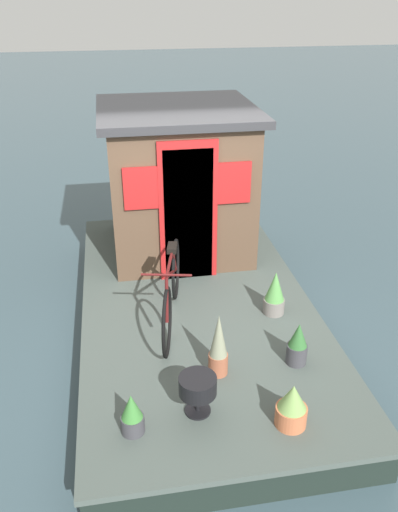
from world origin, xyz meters
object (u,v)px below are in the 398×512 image
potted_plant_succulent (132,415)px  charcoal_grill (198,387)px  potted_plant_ivy (275,294)px  potted_plant_fern (292,406)px  potted_plant_lavender (218,346)px  houseboat_cabin (178,180)px  bicycle (172,290)px  potted_plant_sage (297,345)px

potted_plant_succulent → charcoal_grill: 0.60m
potted_plant_succulent → potted_plant_ivy: potted_plant_ivy is taller
potted_plant_fern → charcoal_grill: size_ratio=1.11×
potted_plant_lavender → charcoal_grill: bearing=149.5°
houseboat_cabin → bicycle: 1.98m
potted_plant_succulent → charcoal_grill: (0.13, -0.58, 0.09)m
bicycle → potted_plant_lavender: size_ratio=2.65×
potted_plant_ivy → charcoal_grill: 1.80m
potted_plant_lavender → potted_plant_succulent: potted_plant_lavender is taller
potted_plant_lavender → potted_plant_ivy: (0.92, -0.85, -0.07)m
potted_plant_fern → potted_plant_lavender: (0.76, 0.48, 0.12)m
potted_plant_succulent → bicycle: bearing=-18.9°
potted_plant_ivy → potted_plant_fern: bearing=167.8°
potted_plant_ivy → potted_plant_sage: bearing=177.4°
houseboat_cabin → potted_plant_lavender: 2.89m
houseboat_cabin → potted_plant_succulent: 3.62m
potted_plant_lavender → potted_plant_succulent: 1.07m
potted_plant_fern → potted_plant_sage: bearing=-22.4°
bicycle → potted_plant_ivy: bearing=-91.5°
houseboat_cabin → potted_plant_ivy: bearing=-156.0°
potted_plant_lavender → potted_plant_sage: bearing=-88.7°
potted_plant_succulent → potted_plant_lavender: bearing=-54.6°
potted_plant_sage → potted_plant_fern: bearing=157.6°
potted_plant_sage → potted_plant_lavender: bearing=91.3°
potted_plant_succulent → potted_plant_fern: bearing=-96.3°
bicycle → charcoal_grill: bicycle is taller
houseboat_cabin → potted_plant_fern: (-3.57, -0.47, -0.80)m
houseboat_cabin → potted_plant_fern: size_ratio=4.77×
potted_plant_fern → potted_plant_ivy: (1.68, -0.36, 0.05)m
potted_plant_fern → potted_plant_sage: size_ratio=0.91×
potted_plant_sage → potted_plant_ivy: 0.90m
bicycle → potted_plant_sage: bicycle is taller
potted_plant_succulent → houseboat_cabin: bearing=-14.3°
potted_plant_sage → bicycle: bearing=50.6°
bicycle → potted_plant_ivy: 1.19m
potted_plant_fern → potted_plant_succulent: (0.15, 1.35, -0.01)m
houseboat_cabin → charcoal_grill: (-3.28, 0.29, -0.72)m
houseboat_cabin → bicycle: size_ratio=1.13×
charcoal_grill → potted_plant_ivy: bearing=-38.9°
potted_plant_sage → charcoal_grill: potted_plant_sage is taller
potted_plant_lavender → potted_plant_succulent: size_ratio=1.69×
potted_plant_sage → potted_plant_succulent: size_ratio=1.17×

